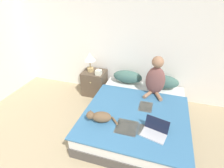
# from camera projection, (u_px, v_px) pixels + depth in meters

# --- Properties ---
(wall_back) EXTENTS (5.93, 0.05, 2.55)m
(wall_back) POSITION_uv_depth(u_px,v_px,m) (123.00, 39.00, 3.67)
(wall_back) COLOR white
(wall_back) RESTS_ON ground_plane
(bed) EXTENTS (1.72, 2.02, 0.38)m
(bed) POSITION_uv_depth(u_px,v_px,m) (137.00, 116.00, 3.16)
(bed) COLOR #4C4742
(bed) RESTS_ON ground_plane
(pillow_near) EXTENTS (0.63, 0.27, 0.28)m
(pillow_near) POSITION_uv_depth(u_px,v_px,m) (128.00, 77.00, 3.81)
(pillow_near) COLOR #42665B
(pillow_near) RESTS_ON bed
(pillow_far) EXTENTS (0.63, 0.27, 0.28)m
(pillow_far) POSITION_uv_depth(u_px,v_px,m) (163.00, 82.00, 3.61)
(pillow_far) COLOR #42665B
(pillow_far) RESTS_ON bed
(person_sitting) EXTENTS (0.37, 0.37, 0.78)m
(person_sitting) POSITION_uv_depth(u_px,v_px,m) (156.00, 78.00, 3.31)
(person_sitting) COLOR brown
(person_sitting) RESTS_ON bed
(cat_tabby) EXTENTS (0.51, 0.25, 0.19)m
(cat_tabby) POSITION_uv_depth(u_px,v_px,m) (100.00, 117.00, 2.73)
(cat_tabby) COLOR brown
(cat_tabby) RESTS_ON bed
(laptop_open) EXTENTS (0.40, 0.33, 0.22)m
(laptop_open) POSITION_uv_depth(u_px,v_px,m) (155.00, 131.00, 2.52)
(laptop_open) COLOR #B7B7BC
(laptop_open) RESTS_ON bed
(nightstand) EXTENTS (0.50, 0.47, 0.56)m
(nightstand) POSITION_uv_depth(u_px,v_px,m) (95.00, 83.00, 4.06)
(nightstand) COLOR brown
(nightstand) RESTS_ON ground_plane
(table_lamp) EXTENTS (0.26, 0.26, 0.43)m
(table_lamp) POSITION_uv_depth(u_px,v_px,m) (90.00, 58.00, 3.79)
(table_lamp) COLOR tan
(table_lamp) RESTS_ON nightstand
(tissue_box) EXTENTS (0.12, 0.12, 0.14)m
(tissue_box) POSITION_uv_depth(u_px,v_px,m) (99.00, 72.00, 3.76)
(tissue_box) COLOR beige
(tissue_box) RESTS_ON nightstand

